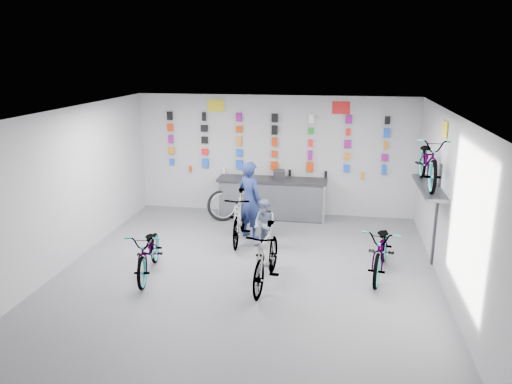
% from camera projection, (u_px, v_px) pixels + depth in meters
% --- Properties ---
extents(floor, '(8.00, 8.00, 0.00)m').
position_uv_depth(floor, '(246.00, 277.00, 9.18)').
color(floor, '#57575C').
rests_on(floor, ground).
extents(ceiling, '(8.00, 8.00, 0.00)m').
position_uv_depth(ceiling, '(245.00, 114.00, 8.38)').
color(ceiling, white).
rests_on(ceiling, wall_back).
extents(wall_back, '(7.00, 0.00, 7.00)m').
position_uv_depth(wall_back, '(275.00, 155.00, 12.58)').
color(wall_back, '#B6B6B9').
rests_on(wall_back, floor).
extents(wall_front, '(7.00, 0.00, 7.00)m').
position_uv_depth(wall_front, '(170.00, 310.00, 4.98)').
color(wall_front, '#B6B6B9').
rests_on(wall_front, floor).
extents(wall_left, '(0.00, 8.00, 8.00)m').
position_uv_depth(wall_left, '(62.00, 190.00, 9.35)').
color(wall_left, '#B6B6B9').
rests_on(wall_left, floor).
extents(wall_right, '(0.00, 8.00, 8.00)m').
position_uv_depth(wall_right, '(453.00, 209.00, 8.22)').
color(wall_right, '#B6B6B9').
rests_on(wall_right, floor).
extents(counter, '(2.70, 0.66, 1.00)m').
position_uv_depth(counter, '(272.00, 199.00, 12.42)').
color(counter, black).
rests_on(counter, floor).
extents(merch_wall, '(5.56, 0.08, 1.56)m').
position_uv_depth(merch_wall, '(273.00, 144.00, 12.45)').
color(merch_wall, blue).
rests_on(merch_wall, wall_back).
extents(wall_bracket, '(0.39, 1.90, 2.00)m').
position_uv_depth(wall_bracket, '(430.00, 192.00, 9.40)').
color(wall_bracket, '#333338').
rests_on(wall_bracket, wall_right).
extents(sign_left, '(0.42, 0.02, 0.30)m').
position_uv_depth(sign_left, '(216.00, 106.00, 12.48)').
color(sign_left, yellow).
rests_on(sign_left, wall_back).
extents(sign_right, '(0.42, 0.02, 0.30)m').
position_uv_depth(sign_right, '(341.00, 108.00, 11.98)').
color(sign_right, red).
rests_on(sign_right, wall_back).
extents(sign_side, '(0.02, 0.40, 0.30)m').
position_uv_depth(sign_side, '(445.00, 129.00, 9.06)').
color(sign_side, yellow).
rests_on(sign_side, wall_right).
extents(bike_left, '(0.91, 1.84, 0.92)m').
position_uv_depth(bike_left, '(149.00, 252.00, 9.17)').
color(bike_left, gray).
rests_on(bike_left, floor).
extents(bike_center, '(0.66, 1.86, 1.10)m').
position_uv_depth(bike_center, '(266.00, 256.00, 8.72)').
color(bike_center, gray).
rests_on(bike_center, floor).
extents(bike_right, '(0.98, 1.98, 1.00)m').
position_uv_depth(bike_right, '(382.00, 249.00, 9.18)').
color(bike_right, gray).
rests_on(bike_right, floor).
extents(bike_service, '(0.64, 1.87, 1.10)m').
position_uv_depth(bike_service, '(239.00, 217.00, 10.84)').
color(bike_service, gray).
rests_on(bike_service, floor).
extents(bike_wall, '(0.63, 1.80, 0.95)m').
position_uv_depth(bike_wall, '(429.00, 161.00, 9.25)').
color(bike_wall, gray).
rests_on(bike_wall, wall_bracket).
extents(clerk, '(0.76, 0.70, 1.73)m').
position_uv_depth(clerk, '(250.00, 200.00, 10.96)').
color(clerk, navy).
rests_on(clerk, floor).
extents(customer, '(0.66, 0.64, 1.08)m').
position_uv_depth(customer, '(265.00, 225.00, 10.38)').
color(customer, slate).
rests_on(customer, floor).
extents(spare_wheel, '(0.83, 0.53, 0.75)m').
position_uv_depth(spare_wheel, '(223.00, 205.00, 12.29)').
color(spare_wheel, black).
rests_on(spare_wheel, floor).
extents(register, '(0.32, 0.34, 0.22)m').
position_uv_depth(register, '(279.00, 175.00, 12.23)').
color(register, black).
rests_on(register, counter).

